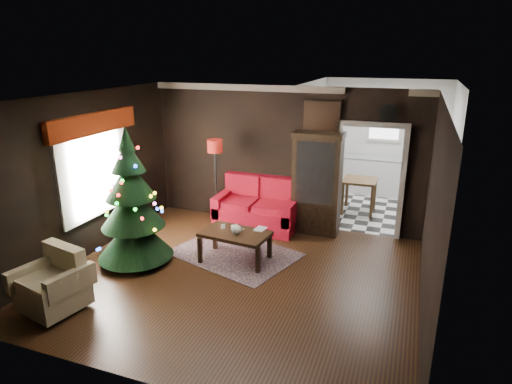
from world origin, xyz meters
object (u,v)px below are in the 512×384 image
(loveseat, at_px, (257,204))
(christmas_tree, at_px, (132,203))
(coffee_table, at_px, (235,246))
(armchair, at_px, (52,280))
(teapot, at_px, (236,229))
(kitchen_table, at_px, (359,196))
(wall_clock, at_px, (389,113))
(curio_cabinet, at_px, (317,186))
(floor_lamp, at_px, (216,186))

(loveseat, xyz_separation_m, christmas_tree, (-1.41, -2.13, 0.55))
(christmas_tree, relative_size, coffee_table, 2.11)
(armchair, relative_size, coffee_table, 0.71)
(teapot, height_order, kitchen_table, kitchen_table)
(wall_clock, relative_size, kitchen_table, 0.43)
(christmas_tree, xyz_separation_m, kitchen_table, (3.21, 3.78, -0.68))
(coffee_table, xyz_separation_m, kitchen_table, (1.64, 3.16, 0.11))
(coffee_table, bearing_deg, wall_clock, 40.99)
(curio_cabinet, bearing_deg, wall_clock, 8.53)
(curio_cabinet, bearing_deg, armchair, -124.57)
(floor_lamp, xyz_separation_m, christmas_tree, (-0.58, -2.00, 0.22))
(curio_cabinet, xyz_separation_m, coffee_table, (-0.99, -1.73, -0.69))
(curio_cabinet, height_order, armchair, curio_cabinet)
(curio_cabinet, height_order, kitchen_table, curio_cabinet)
(christmas_tree, distance_m, teapot, 1.77)
(christmas_tree, height_order, coffee_table, christmas_tree)
(loveseat, distance_m, armchair, 4.09)
(teapot, bearing_deg, coffee_table, 129.10)
(loveseat, xyz_separation_m, wall_clock, (2.35, 0.40, 1.88))
(kitchen_table, bearing_deg, coffee_table, -117.52)
(floor_lamp, height_order, coffee_table, floor_lamp)
(floor_lamp, bearing_deg, armchair, -101.95)
(christmas_tree, bearing_deg, coffee_table, 21.72)
(teapot, height_order, wall_clock, wall_clock)
(christmas_tree, relative_size, armchair, 2.98)
(loveseat, bearing_deg, armchair, -112.98)
(teapot, relative_size, wall_clock, 0.58)
(christmas_tree, height_order, wall_clock, wall_clock)
(curio_cabinet, bearing_deg, coffee_table, -119.94)
(teapot, distance_m, kitchen_table, 3.60)
(curio_cabinet, relative_size, floor_lamp, 1.00)
(teapot, bearing_deg, armchair, -129.51)
(loveseat, height_order, floor_lamp, floor_lamp)
(wall_clock, bearing_deg, christmas_tree, -146.05)
(floor_lamp, xyz_separation_m, armchair, (-0.77, -3.64, -0.37))
(loveseat, xyz_separation_m, armchair, (-1.60, -3.77, -0.04))
(loveseat, height_order, teapot, loveseat)
(curio_cabinet, bearing_deg, loveseat, -169.17)
(teapot, bearing_deg, kitchen_table, 63.76)
(armchair, height_order, coffee_table, armchair)
(loveseat, distance_m, curio_cabinet, 1.25)
(christmas_tree, bearing_deg, loveseat, 56.56)
(curio_cabinet, height_order, coffee_table, curio_cabinet)
(christmas_tree, relative_size, wall_clock, 7.43)
(christmas_tree, height_order, teapot, christmas_tree)
(curio_cabinet, xyz_separation_m, armchair, (-2.75, -3.99, -0.49))
(floor_lamp, bearing_deg, teapot, -54.25)
(armchair, height_order, wall_clock, wall_clock)
(floor_lamp, xyz_separation_m, coffee_table, (0.98, -1.38, -0.57))
(floor_lamp, relative_size, wall_clock, 5.93)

